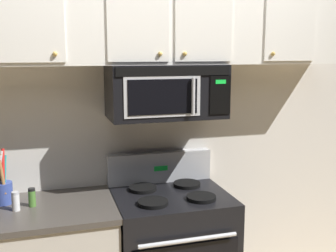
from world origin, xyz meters
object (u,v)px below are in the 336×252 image
over_range_microwave (166,91)px  salt_shaker (16,201)px  utensil_crock_blue (3,187)px  spice_jar (32,197)px

over_range_microwave → salt_shaker: over_range_microwave is taller
over_range_microwave → salt_shaker: bearing=-172.8°
over_range_microwave → salt_shaker: 1.15m
over_range_microwave → utensil_crock_blue: bearing=178.7°
salt_shaker → utensil_crock_blue: bearing=119.6°
over_range_microwave → spice_jar: over_range_microwave is taller
utensil_crock_blue → salt_shaker: size_ratio=3.28×
utensil_crock_blue → spice_jar: (0.17, -0.10, -0.05)m
over_range_microwave → spice_jar: (-0.87, -0.08, -0.62)m
over_range_microwave → utensil_crock_blue: (-1.05, 0.02, -0.57)m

